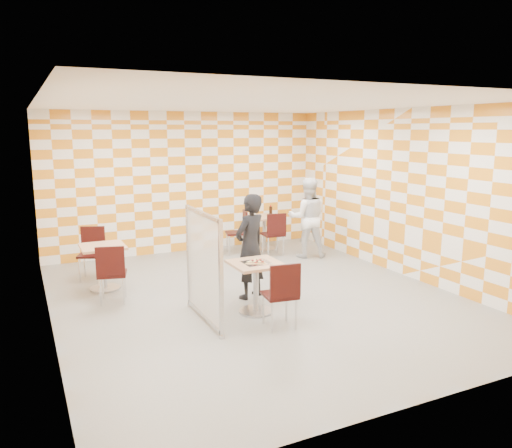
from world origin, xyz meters
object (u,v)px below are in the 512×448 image
Objects in this scene: main_table at (256,279)px; empty_table at (103,260)px; chair_second_front at (275,231)px; man_white at (307,218)px; chair_main_front at (282,290)px; chair_second_side at (240,228)px; soda_bottle at (271,211)px; sport_bottle at (255,212)px; man_dark at (250,246)px; chair_empty_near at (111,270)px; partition at (203,266)px; chair_empty_far at (92,248)px; second_table at (264,227)px.

empty_table is (-1.82, 2.06, 0.00)m from main_table.
chair_second_front is 0.73m from man_white.
chair_main_front and chair_second_side have the same top height.
soda_bottle is at bearing 20.22° from empty_table.
soda_bottle reaches higher than sport_bottle.
man_white is at bearing -164.24° from man_dark.
soda_bottle reaches higher than chair_empty_near.
man_white is (4.18, 0.42, 0.32)m from empty_table.
partition is (-2.56, -2.79, 0.25)m from chair_second_front.
main_table is 0.81× the size of chair_empty_far.
chair_main_front is (1.85, -2.78, 0.04)m from empty_table.
soda_bottle is at bearing 13.05° from second_table.
chair_second_side is (-0.55, 0.54, 0.00)m from chair_second_front.
partition is at bearing -179.92° from main_table.
sport_bottle is (1.47, 2.94, 0.01)m from man_dark.
chair_second_side and chair_empty_near have the same top height.
chair_main_front and chair_empty_far have the same top height.
chair_main_front is 4.02m from chair_empty_far.
man_white reaches higher than chair_main_front.
soda_bottle is at bearing 69.40° from chair_second_front.
man_dark is at bearing -116.59° from sport_bottle.
second_table is 3.25m from man_dark.
second_table is 1.13m from man_white.
soda_bottle is (2.82, 3.47, 0.06)m from partition.
soda_bottle reaches higher than chair_second_side.
main_table is 3.30m from chair_second_front.
chair_main_front reaches higher than second_table.
chair_second_front is at bearing -44.45° from chair_second_side.
chair_second_front is at bearing -0.23° from chair_empty_far.
sport_bottle is (-0.69, 1.10, 0.01)m from man_white.
chair_second_front is at bearing -150.60° from man_dark.
chair_main_front is at bearing 58.33° from man_dark.
partition reaches higher than sport_bottle.
man_white is at bearing -27.42° from chair_second_front.
soda_bottle reaches higher than main_table.
man_dark reaches higher than chair_empty_far.
sport_bottle is at bearing 33.55° from chair_empty_near.
chair_empty_near is (-0.01, -0.80, 0.04)m from empty_table.
man_dark is at bearing -45.88° from chair_empty_far.
sport_bottle reaches higher than main_table.
chair_second_side is (1.22, 3.33, 0.04)m from main_table.
chair_second_side is 1.46m from man_white.
man_white is at bearing 38.07° from partition.
main_table is 3.54m from chair_second_side.
partition is at bearing 60.81° from man_white.
main_table is at bearing -120.25° from soda_bottle.
man_white reaches higher than chair_empty_far.
main_table is 0.81× the size of chair_second_front.
empty_table is 0.81× the size of chair_second_front.
chair_second_front is 0.85m from sport_bottle.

